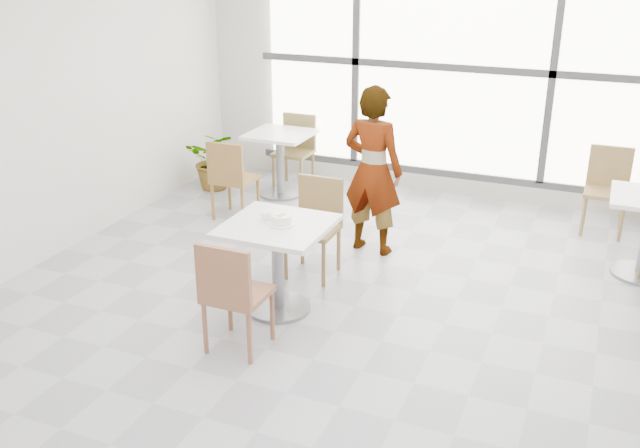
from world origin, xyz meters
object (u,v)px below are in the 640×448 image
at_px(coffee_cup, 266,217).
at_px(main_table, 278,251).
at_px(chair_near, 232,290).
at_px(bg_chair_left_near, 231,175).
at_px(plant_left, 216,160).
at_px(oatmeal_bowl, 282,219).
at_px(chair_far, 316,220).
at_px(bg_table_left, 280,155).
at_px(person, 373,171).
at_px(bg_chair_left_far, 296,146).
at_px(bg_chair_right_far, 607,184).

bearing_deg(coffee_cup, main_table, -19.72).
xyz_separation_m(chair_near, bg_chair_left_near, (-1.32, 2.33, 0.00)).
bearing_deg(plant_left, oatmeal_bowl, -50.02).
height_order(coffee_cup, bg_chair_left_near, bg_chair_left_near).
distance_m(chair_far, bg_table_left, 2.15).
bearing_deg(chair_near, bg_table_left, -69.93).
relative_size(person, bg_chair_left_far, 1.85).
bearing_deg(coffee_cup, chair_near, -82.78).
relative_size(chair_far, bg_chair_left_far, 1.00).
height_order(main_table, chair_far, chair_far).
relative_size(coffee_cup, bg_chair_right_far, 0.18).
xyz_separation_m(main_table, bg_table_left, (-1.21, 2.56, -0.04)).
relative_size(chair_far, coffee_cup, 5.47).
bearing_deg(person, chair_near, 88.90).
distance_m(chair_near, person, 2.18).
bearing_deg(chair_near, chair_far, -90.50).
height_order(chair_near, bg_chair_left_near, same).
height_order(main_table, oatmeal_bowl, oatmeal_bowl).
bearing_deg(chair_near, person, -98.39).
xyz_separation_m(chair_near, oatmeal_bowl, (0.06, 0.70, 0.29)).
height_order(chair_far, bg_chair_left_far, same).
xyz_separation_m(coffee_cup, plant_left, (-1.92, 2.43, -0.42)).
bearing_deg(chair_near, coffee_cup, -82.78).
bearing_deg(bg_table_left, bg_chair_left_near, -97.88).
xyz_separation_m(bg_table_left, bg_chair_left_near, (-0.13, -0.93, 0.01)).
relative_size(coffee_cup, plant_left, 0.22).
relative_size(bg_chair_left_far, bg_chair_right_far, 1.00).
bearing_deg(coffee_cup, bg_chair_left_far, 110.26).
height_order(main_table, coffee_cup, coffee_cup).
xyz_separation_m(main_table, chair_far, (-0.01, 0.79, -0.02)).
distance_m(person, bg_chair_left_near, 1.68).
bearing_deg(coffee_cup, bg_table_left, 113.55).
distance_m(main_table, coffee_cup, 0.28).
bearing_deg(bg_table_left, bg_chair_right_far, 4.61).
xyz_separation_m(bg_table_left, bg_chair_right_far, (3.55, 0.29, 0.01)).
height_order(person, bg_chair_left_far, person).
bearing_deg(bg_chair_right_far, bg_chair_left_near, -161.68).
distance_m(chair_near, oatmeal_bowl, 0.77).
height_order(chair_far, person, person).
bearing_deg(main_table, bg_chair_right_far, 50.58).
height_order(person, plant_left, person).
xyz_separation_m(chair_far, person, (0.30, 0.65, 0.30)).
distance_m(main_table, bg_table_left, 2.84).
bearing_deg(chair_far, bg_table_left, 124.24).
relative_size(chair_near, coffee_cup, 5.47).
height_order(chair_far, coffee_cup, chair_far).
bearing_deg(chair_far, oatmeal_bowl, -86.66).
bearing_deg(main_table, coffee_cup, 160.28).
height_order(coffee_cup, person, person).
height_order(chair_near, plant_left, chair_near).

